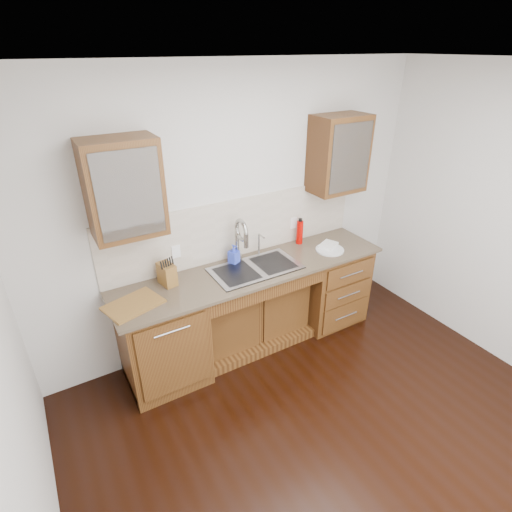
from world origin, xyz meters
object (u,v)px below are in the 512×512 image
water_bottle (300,232)px  cutting_board (133,305)px  plate (330,250)px  knife_block (167,274)px  soap_bottle (234,254)px

water_bottle → cutting_board: water_bottle is taller
plate → knife_block: bearing=172.4°
cutting_board → water_bottle: bearing=8.0°
plate → knife_block: (-1.65, 0.22, 0.09)m
water_bottle → plate: water_bottle is taller
cutting_board → plate: bearing=-1.2°
water_bottle → cutting_board: bearing=-172.0°
soap_bottle → cutting_board: size_ratio=0.44×
knife_block → cutting_board: bearing=-164.1°
plate → cutting_board: (-2.01, 0.04, 0.00)m
soap_bottle → water_bottle: size_ratio=0.77×
soap_bottle → knife_block: size_ratio=0.98×
plate → knife_block: knife_block is taller
water_bottle → cutting_board: (-1.84, -0.26, -0.12)m
knife_block → plate: bearing=-18.6°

